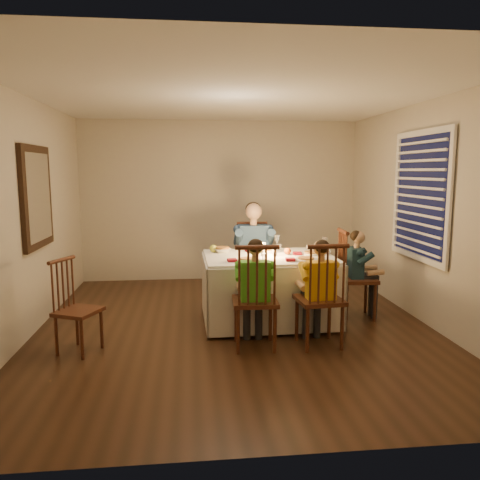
{
  "coord_description": "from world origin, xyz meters",
  "views": [
    {
      "loc": [
        -0.5,
        -5.19,
        1.8
      ],
      "look_at": [
        0.07,
        0.15,
        1.0
      ],
      "focal_mm": 35.0,
      "sensor_mm": 36.0,
      "label": 1
    }
  ],
  "objects": [
    {
      "name": "ground",
      "position": [
        0.0,
        0.0,
        0.0
      ],
      "size": [
        5.0,
        5.0,
        0.0
      ],
      "primitive_type": "plane",
      "color": "black",
      "rests_on": "ground"
    },
    {
      "name": "wall_left",
      "position": [
        -2.25,
        0.0,
        1.3
      ],
      "size": [
        0.02,
        5.0,
        2.6
      ],
      "primitive_type": "cube",
      "color": "#B8AD9D",
      "rests_on": "ground"
    },
    {
      "name": "wall_right",
      "position": [
        2.25,
        0.0,
        1.3
      ],
      "size": [
        0.02,
        5.0,
        2.6
      ],
      "primitive_type": "cube",
      "color": "#B8AD9D",
      "rests_on": "ground"
    },
    {
      "name": "wall_back",
      "position": [
        0.0,
        2.5,
        1.3
      ],
      "size": [
        4.5,
        0.02,
        2.6
      ],
      "primitive_type": "cube",
      "color": "#B8AD9D",
      "rests_on": "ground"
    },
    {
      "name": "ceiling",
      "position": [
        0.0,
        0.0,
        2.6
      ],
      "size": [
        5.0,
        5.0,
        0.0
      ],
      "primitive_type": "plane",
      "color": "white",
      "rests_on": "wall_back"
    },
    {
      "name": "dining_table",
      "position": [
        0.42,
        0.15,
        0.57
      ],
      "size": [
        1.56,
        1.14,
        0.77
      ],
      "rotation": [
        0.0,
        0.0,
        0.02
      ],
      "color": "silver",
      "rests_on": "ground"
    },
    {
      "name": "chair_adult",
      "position": [
        0.35,
        1.02,
        0.0
      ],
      "size": [
        0.46,
        0.43,
        1.09
      ],
      "primitive_type": null,
      "rotation": [
        0.0,
        0.0,
        -0.01
      ],
      "color": "#38190F",
      "rests_on": "ground"
    },
    {
      "name": "chair_near_left",
      "position": [
        0.14,
        -0.64,
        0.0
      ],
      "size": [
        0.47,
        0.45,
        1.09
      ],
      "primitive_type": null,
      "rotation": [
        0.0,
        0.0,
        3.1
      ],
      "color": "#38190F",
      "rests_on": "ground"
    },
    {
      "name": "chair_near_right",
      "position": [
        0.8,
        -0.66,
        0.0
      ],
      "size": [
        0.48,
        0.46,
        1.09
      ],
      "primitive_type": null,
      "rotation": [
        0.0,
        0.0,
        3.22
      ],
      "color": "#38190F",
      "rests_on": "ground"
    },
    {
      "name": "chair_end",
      "position": [
        1.52,
        0.21,
        0.0
      ],
      "size": [
        0.46,
        0.48,
        1.09
      ],
      "primitive_type": null,
      "rotation": [
        0.0,
        0.0,
        1.5
      ],
      "color": "#38190F",
      "rests_on": "ground"
    },
    {
      "name": "chair_extra",
      "position": [
        -1.62,
        -0.58,
        0.0
      ],
      "size": [
        0.5,
        0.51,
        0.95
      ],
      "primitive_type": null,
      "rotation": [
        0.0,
        0.0,
        1.14
      ],
      "color": "#38190F",
      "rests_on": "ground"
    },
    {
      "name": "adult",
      "position": [
        0.35,
        1.02,
        0.0
      ],
      "size": [
        0.53,
        0.49,
        1.37
      ],
      "primitive_type": null,
      "rotation": [
        0.0,
        0.0,
        -0.01
      ],
      "color": "navy",
      "rests_on": "ground"
    },
    {
      "name": "child_green",
      "position": [
        0.14,
        -0.64,
        0.0
      ],
      "size": [
        0.4,
        0.37,
        1.13
      ],
      "primitive_type": null,
      "rotation": [
        0.0,
        0.0,
        3.1
      ],
      "color": "green",
      "rests_on": "ground"
    },
    {
      "name": "child_yellow",
      "position": [
        0.8,
        -0.66,
        0.0
      ],
      "size": [
        0.41,
        0.38,
        1.11
      ],
      "primitive_type": null,
      "rotation": [
        0.0,
        0.0,
        3.22
      ],
      "color": "gold",
      "rests_on": "ground"
    },
    {
      "name": "child_teal",
      "position": [
        1.52,
        0.21,
        0.0
      ],
      "size": [
        0.36,
        0.38,
        1.08
      ],
      "primitive_type": null,
      "rotation": [
        0.0,
        0.0,
        1.5
      ],
      "color": "#17303B",
      "rests_on": "ground"
    },
    {
      "name": "setting_adult",
      "position": [
        0.41,
        0.46,
        0.81
      ],
      "size": [
        0.26,
        0.26,
        0.02
      ],
      "primitive_type": "cylinder",
      "rotation": [
        0.0,
        0.0,
        0.02
      ],
      "color": "white",
      "rests_on": "dining_table"
    },
    {
      "name": "setting_green",
      "position": [
        0.13,
        -0.14,
        0.81
      ],
      "size": [
        0.26,
        0.26,
        0.02
      ],
      "primitive_type": "cylinder",
      "rotation": [
        0.0,
        0.0,
        0.02
      ],
      "color": "white",
      "rests_on": "dining_table"
    },
    {
      "name": "setting_yellow",
      "position": [
        0.78,
        -0.18,
        0.81
      ],
      "size": [
        0.26,
        0.26,
        0.02
      ],
      "primitive_type": "cylinder",
      "rotation": [
        0.0,
        0.0,
        0.02
      ],
      "color": "white",
      "rests_on": "dining_table"
    },
    {
      "name": "setting_teal",
      "position": [
        0.94,
        0.2,
        0.81
      ],
      "size": [
        0.26,
        0.26,
        0.02
      ],
      "primitive_type": "cylinder",
      "rotation": [
        0.0,
        0.0,
        0.02
      ],
      "color": "white",
      "rests_on": "dining_table"
    },
    {
      "name": "candle_left",
      "position": [
        0.34,
        0.15,
        0.85
      ],
      "size": [
        0.06,
        0.06,
        0.1
      ],
      "primitive_type": "cylinder",
      "color": "white",
      "rests_on": "dining_table"
    },
    {
      "name": "candle_right",
      "position": [
        0.48,
        0.16,
        0.85
      ],
      "size": [
        0.06,
        0.06,
        0.1
      ],
      "primitive_type": "cylinder",
      "color": "white",
      "rests_on": "dining_table"
    },
    {
      "name": "squash",
      "position": [
        -0.22,
        0.46,
        0.85
      ],
      "size": [
        0.09,
        0.09,
        0.09
      ],
      "primitive_type": "sphere",
      "color": "yellow",
      "rests_on": "dining_table"
    },
    {
      "name": "orange_fruit",
      "position": [
        0.65,
        0.21,
        0.84
      ],
      "size": [
        0.08,
        0.08,
        0.08
      ],
      "primitive_type": "sphere",
      "color": "#DD5E12",
      "rests_on": "dining_table"
    },
    {
      "name": "serving_bowl",
      "position": [
        -0.11,
        0.44,
        0.83
      ],
      "size": [
        0.24,
        0.24,
        0.05
      ],
      "primitive_type": "imported",
      "rotation": [
        0.0,
        0.0,
        0.17
      ],
      "color": "white",
      "rests_on": "dining_table"
    },
    {
      "name": "wall_mirror",
      "position": [
        -2.22,
        0.3,
        1.5
      ],
      "size": [
        0.06,
        0.95,
        1.15
      ],
      "color": "black",
      "rests_on": "wall_left"
    },
    {
      "name": "window_blinds",
      "position": [
        2.21,
        0.1,
        1.5
      ],
      "size": [
        0.07,
        1.34,
        1.54
      ],
      "color": "black",
      "rests_on": "wall_right"
    }
  ]
}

